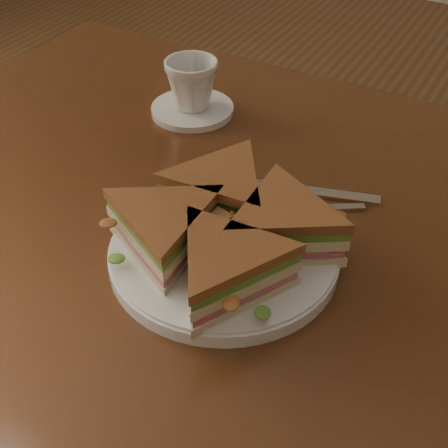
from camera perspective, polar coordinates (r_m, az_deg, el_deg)
name	(u,v)px	position (r m, az deg, el deg)	size (l,w,h in m)	color
table	(270,290)	(0.80, 4.24, -6.07)	(1.20, 0.80, 0.75)	#351A0C
plate	(224,253)	(0.69, 0.00, -2.70)	(0.25, 0.25, 0.02)	white
sandwich_wedges	(224,228)	(0.66, 0.00, -0.33)	(0.31, 0.31, 0.06)	beige
crisps_mound	(224,230)	(0.67, 0.00, -0.60)	(0.09, 0.09, 0.05)	#B14A16
spoon	(253,209)	(0.76, 2.67, 1.36)	(0.16, 0.11, 0.01)	silver
knife	(289,189)	(0.80, 5.94, 3.20)	(0.21, 0.07, 0.00)	silver
saucer	(192,109)	(0.96, -2.90, 10.42)	(0.12, 0.12, 0.01)	white
coffee_cup	(192,84)	(0.94, -2.98, 12.65)	(0.08, 0.08, 0.07)	white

